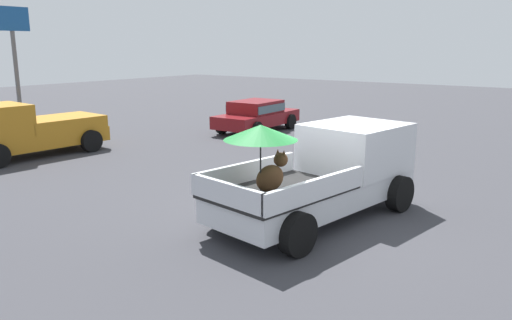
% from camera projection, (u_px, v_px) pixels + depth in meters
% --- Properties ---
extents(ground_plane, '(80.00, 80.00, 0.00)m').
position_uv_depth(ground_plane, '(315.00, 219.00, 10.73)').
color(ground_plane, '#38383D').
extents(pickup_truck_main, '(5.28, 2.90, 2.20)m').
position_uv_depth(pickup_truck_main, '(328.00, 171.00, 10.79)').
color(pickup_truck_main, black).
rests_on(pickup_truck_main, ground).
extents(pickup_truck_red, '(4.92, 2.45, 1.80)m').
position_uv_depth(pickup_truck_red, '(26.00, 131.00, 16.60)').
color(pickup_truck_red, black).
rests_on(pickup_truck_red, ground).
extents(parked_sedan_far, '(4.35, 2.08, 1.33)m').
position_uv_depth(parked_sedan_far, '(257.00, 114.00, 21.56)').
color(parked_sedan_far, black).
rests_on(parked_sedan_far, ground).
extents(motel_sign, '(1.40, 0.16, 5.07)m').
position_uv_depth(motel_sign, '(14.00, 47.00, 19.30)').
color(motel_sign, '#59595B').
rests_on(motel_sign, ground).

